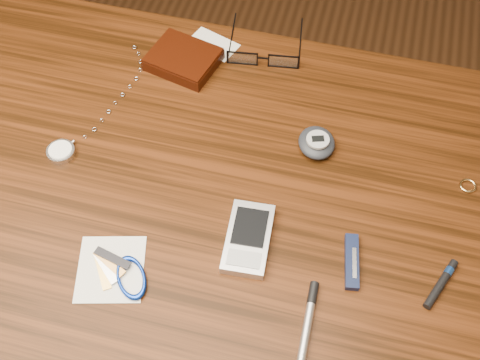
{
  "coord_description": "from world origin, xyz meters",
  "views": [
    {
      "loc": [
        0.19,
        -0.45,
        1.48
      ],
      "look_at": [
        0.07,
        0.03,
        0.76
      ],
      "focal_mm": 45.0,
      "sensor_mm": 36.0,
      "label": 1
    }
  ],
  "objects_px": {
    "eyeglasses": "(263,57)",
    "notepad_keys": "(121,273)",
    "desk": "(195,224)",
    "pocket_knife": "(352,262)",
    "pocket_watch": "(64,148)",
    "pedometer": "(317,142)",
    "silver_pen": "(307,325)",
    "pda_phone": "(248,238)",
    "wallet_and_card": "(184,59)"
  },
  "relations": [
    {
      "from": "wallet_and_card",
      "to": "notepad_keys",
      "type": "relative_size",
      "value": 1.22
    },
    {
      "from": "wallet_and_card",
      "to": "eyeglasses",
      "type": "relative_size",
      "value": 1.07
    },
    {
      "from": "desk",
      "to": "silver_pen",
      "type": "height_order",
      "value": "silver_pen"
    },
    {
      "from": "pda_phone",
      "to": "pedometer",
      "type": "bearing_deg",
      "value": 71.67
    },
    {
      "from": "silver_pen",
      "to": "pedometer",
      "type": "bearing_deg",
      "value": 98.17
    },
    {
      "from": "desk",
      "to": "pocket_knife",
      "type": "distance_m",
      "value": 0.27
    },
    {
      "from": "pda_phone",
      "to": "pedometer",
      "type": "distance_m",
      "value": 0.19
    },
    {
      "from": "silver_pen",
      "to": "desk",
      "type": "bearing_deg",
      "value": 141.49
    },
    {
      "from": "notepad_keys",
      "to": "wallet_and_card",
      "type": "bearing_deg",
      "value": 95.17
    },
    {
      "from": "wallet_and_card",
      "to": "silver_pen",
      "type": "relative_size",
      "value": 1.08
    },
    {
      "from": "wallet_and_card",
      "to": "pedometer",
      "type": "height_order",
      "value": "pedometer"
    },
    {
      "from": "silver_pen",
      "to": "eyeglasses",
      "type": "bearing_deg",
      "value": 110.06
    },
    {
      "from": "pda_phone",
      "to": "wallet_and_card",
      "type": "bearing_deg",
      "value": 121.71
    },
    {
      "from": "pocket_watch",
      "to": "wallet_and_card",
      "type": "bearing_deg",
      "value": 61.34
    },
    {
      "from": "wallet_and_card",
      "to": "desk",
      "type": "bearing_deg",
      "value": -70.6
    },
    {
      "from": "desk",
      "to": "wallet_and_card",
      "type": "relative_size",
      "value": 6.56
    },
    {
      "from": "pocket_watch",
      "to": "pedometer",
      "type": "distance_m",
      "value": 0.38
    },
    {
      "from": "desk",
      "to": "eyeglasses",
      "type": "distance_m",
      "value": 0.3
    },
    {
      "from": "eyeglasses",
      "to": "pda_phone",
      "type": "distance_m",
      "value": 0.35
    },
    {
      "from": "desk",
      "to": "silver_pen",
      "type": "relative_size",
      "value": 7.11
    },
    {
      "from": "desk",
      "to": "notepad_keys",
      "type": "height_order",
      "value": "notepad_keys"
    },
    {
      "from": "wallet_and_card",
      "to": "pda_phone",
      "type": "distance_m",
      "value": 0.36
    },
    {
      "from": "notepad_keys",
      "to": "desk",
      "type": "bearing_deg",
      "value": 72.12
    },
    {
      "from": "desk",
      "to": "silver_pen",
      "type": "xyz_separation_m",
      "value": [
        0.2,
        -0.16,
        0.11
      ]
    },
    {
      "from": "pedometer",
      "to": "pocket_knife",
      "type": "distance_m",
      "value": 0.2
    },
    {
      "from": "desk",
      "to": "pedometer",
      "type": "xyz_separation_m",
      "value": [
        0.16,
        0.12,
        0.11
      ]
    },
    {
      "from": "desk",
      "to": "pocket_knife",
      "type": "relative_size",
      "value": 12.15
    },
    {
      "from": "pocket_watch",
      "to": "pedometer",
      "type": "height_order",
      "value": "pedometer"
    },
    {
      "from": "eyeglasses",
      "to": "silver_pen",
      "type": "distance_m",
      "value": 0.47
    },
    {
      "from": "eyeglasses",
      "to": "pedometer",
      "type": "relative_size",
      "value": 1.83
    },
    {
      "from": "wallet_and_card",
      "to": "pocket_watch",
      "type": "bearing_deg",
      "value": -118.66
    },
    {
      "from": "pda_phone",
      "to": "pocket_watch",
      "type": "bearing_deg",
      "value": 165.14
    },
    {
      "from": "desk",
      "to": "eyeglasses",
      "type": "bearing_deg",
      "value": 81.06
    },
    {
      "from": "eyeglasses",
      "to": "silver_pen",
      "type": "height_order",
      "value": "eyeglasses"
    },
    {
      "from": "pocket_knife",
      "to": "silver_pen",
      "type": "distance_m",
      "value": 0.11
    },
    {
      "from": "pocket_knife",
      "to": "silver_pen",
      "type": "height_order",
      "value": "same"
    },
    {
      "from": "eyeglasses",
      "to": "notepad_keys",
      "type": "height_order",
      "value": "eyeglasses"
    },
    {
      "from": "pocket_watch",
      "to": "pda_phone",
      "type": "distance_m",
      "value": 0.32
    },
    {
      "from": "eyeglasses",
      "to": "notepad_keys",
      "type": "distance_m",
      "value": 0.44
    },
    {
      "from": "eyeglasses",
      "to": "pda_phone",
      "type": "height_order",
      "value": "eyeglasses"
    },
    {
      "from": "silver_pen",
      "to": "wallet_and_card",
      "type": "bearing_deg",
      "value": 125.62
    },
    {
      "from": "eyeglasses",
      "to": "silver_pen",
      "type": "relative_size",
      "value": 1.01
    },
    {
      "from": "desk",
      "to": "notepad_keys",
      "type": "relative_size",
      "value": 8.0
    },
    {
      "from": "wallet_and_card",
      "to": "pocket_watch",
      "type": "relative_size",
      "value": 0.57
    },
    {
      "from": "pocket_watch",
      "to": "pda_phone",
      "type": "bearing_deg",
      "value": -14.86
    },
    {
      "from": "eyeglasses",
      "to": "notepad_keys",
      "type": "relative_size",
      "value": 1.14
    },
    {
      "from": "desk",
      "to": "pocket_watch",
      "type": "distance_m",
      "value": 0.23
    },
    {
      "from": "pda_phone",
      "to": "silver_pen",
      "type": "distance_m",
      "value": 0.14
    },
    {
      "from": "pda_phone",
      "to": "eyeglasses",
      "type": "bearing_deg",
      "value": 99.83
    },
    {
      "from": "pocket_knife",
      "to": "eyeglasses",
      "type": "bearing_deg",
      "value": 120.84
    }
  ]
}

